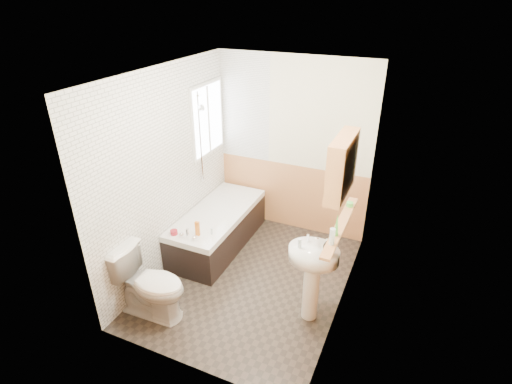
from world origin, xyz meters
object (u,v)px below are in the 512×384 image
bathtub (218,227)px  sink (313,269)px  toilet (150,284)px  medicine_cabinet (342,166)px  pine_shelf (341,226)px

bathtub → sink: (1.57, -0.80, 0.36)m
toilet → medicine_cabinet: size_ratio=1.32×
pine_shelf → medicine_cabinet: bearing=-101.9°
bathtub → medicine_cabinet: size_ratio=2.67×
bathtub → sink: 1.80m
toilet → sink: bearing=-69.8°
bathtub → toilet: size_ratio=2.03×
bathtub → toilet: toilet is taller
sink → pine_shelf: (0.20, 0.21, 0.46)m
bathtub → toilet: 1.46m
sink → toilet: bearing=-161.4°
bathtub → sink: bearing=-27.1°
bathtub → medicine_cabinet: 2.43m
bathtub → medicine_cabinet: (1.74, -0.73, 1.52)m
toilet → pine_shelf: size_ratio=0.66×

